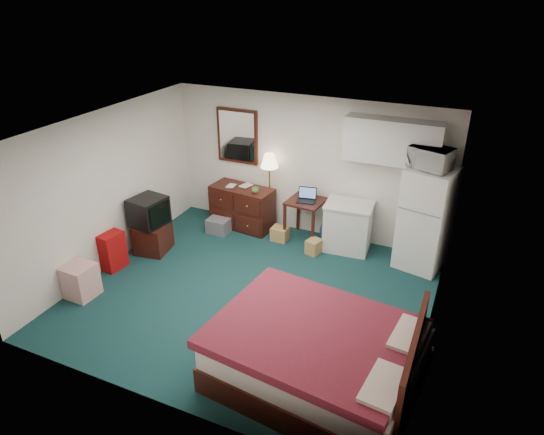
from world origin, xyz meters
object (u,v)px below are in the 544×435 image
at_px(dresser, 242,207).
at_px(floor_lamp, 270,192).
at_px(desk, 305,220).
at_px(tv_stand, 153,237).
at_px(fridge, 426,219).
at_px(kitchen_counter, 348,227).
at_px(suitcase, 113,251).
at_px(bed, 317,356).

bearing_deg(dresser, floor_lamp, 20.87).
xyz_separation_m(desk, tv_stand, (-2.23, -1.45, -0.13)).
distance_m(floor_lamp, fridge, 2.78).
bearing_deg(dresser, kitchen_counter, 5.53).
distance_m(tv_stand, suitcase, 0.76).
bearing_deg(floor_lamp, desk, -9.12).
bearing_deg(fridge, tv_stand, -149.18).
bearing_deg(suitcase, desk, 48.10).
xyz_separation_m(desk, fridge, (2.02, -0.06, 0.46)).
bearing_deg(suitcase, fridge, 31.94).
xyz_separation_m(bed, suitcase, (-3.79, 0.99, -0.04)).
height_order(dresser, tv_stand, dresser).
distance_m(fridge, tv_stand, 4.51).
bearing_deg(kitchen_counter, bed, -84.51).
height_order(floor_lamp, tv_stand, floor_lamp).
xyz_separation_m(floor_lamp, suitcase, (-1.72, -2.29, -0.42)).
distance_m(bed, suitcase, 3.92).
xyz_separation_m(desk, bed, (1.33, -3.16, -0.02)).
bearing_deg(floor_lamp, fridge, -3.74).
bearing_deg(kitchen_counter, suitcase, -151.08).
distance_m(desk, fridge, 2.07).
bearing_deg(tv_stand, dresser, 46.79).
bearing_deg(floor_lamp, suitcase, -126.90).
height_order(desk, suitcase, desk).
distance_m(dresser, tv_stand, 1.75).
relative_size(floor_lamp, tv_stand, 2.67).
bearing_deg(fridge, kitchen_counter, -168.62).
distance_m(desk, suitcase, 3.28).
xyz_separation_m(dresser, suitcase, (-1.22, -2.16, -0.08)).
relative_size(dresser, bed, 0.52).
bearing_deg(desk, dresser, -174.66).
distance_m(kitchen_counter, tv_stand, 3.33).
height_order(kitchen_counter, fridge, fridge).
bearing_deg(desk, fridge, 3.11).
relative_size(dresser, kitchen_counter, 1.41).
bearing_deg(suitcase, bed, -7.87).
distance_m(floor_lamp, bed, 3.90).
xyz_separation_m(tv_stand, suitcase, (-0.24, -0.72, 0.06)).
relative_size(bed, suitcase, 3.57).
bearing_deg(kitchen_counter, desk, 173.31).
relative_size(desk, fridge, 0.45).
xyz_separation_m(fridge, tv_stand, (-4.25, -1.39, -0.59)).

